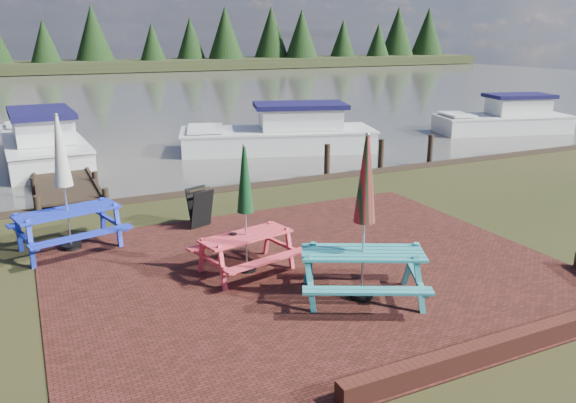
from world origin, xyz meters
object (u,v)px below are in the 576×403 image
(picnic_table_teal, at_px, (363,244))
(boat_far, at_px, (505,120))
(chalkboard, at_px, (200,207))
(boat_jetty, at_px, (43,145))
(boat_near, at_px, (282,136))
(picnic_table_red, at_px, (246,229))
(jetty, at_px, (59,168))
(picnic_table_blue, at_px, (66,204))

(picnic_table_teal, relative_size, boat_far, 0.42)
(chalkboard, height_order, boat_jetty, boat_jetty)
(boat_near, xyz_separation_m, boat_far, (11.00, -0.56, -0.03))
(picnic_table_red, distance_m, boat_near, 12.03)
(picnic_table_red, height_order, boat_jetty, picnic_table_red)
(picnic_table_red, distance_m, chalkboard, 2.76)
(boat_jetty, bearing_deg, picnic_table_red, -79.76)
(jetty, bearing_deg, boat_near, 5.89)
(chalkboard, distance_m, boat_near, 9.70)
(picnic_table_red, xyz_separation_m, boat_jetty, (-2.80, 12.41, -0.38))
(picnic_table_red, relative_size, jetty, 0.25)
(picnic_table_teal, distance_m, chalkboard, 4.77)
(picnic_table_blue, height_order, boat_near, picnic_table_blue)
(picnic_table_red, relative_size, picnic_table_blue, 0.86)
(picnic_table_red, bearing_deg, chalkboard, 77.79)
(picnic_table_teal, bearing_deg, boat_far, 64.06)
(picnic_table_blue, xyz_separation_m, chalkboard, (2.75, 0.21, -0.49))
(jetty, height_order, boat_near, boat_near)
(boat_far, bearing_deg, picnic_table_teal, 142.31)
(picnic_table_blue, bearing_deg, jetty, 73.95)
(picnic_table_teal, xyz_separation_m, picnic_table_blue, (-4.05, 4.35, -0.00))
(chalkboard, bearing_deg, picnic_table_teal, -95.06)
(boat_near, bearing_deg, picnic_table_red, 169.36)
(picnic_table_teal, xyz_separation_m, boat_jetty, (-4.08, 14.23, -0.51))
(picnic_table_red, bearing_deg, picnic_table_blue, 124.86)
(picnic_table_blue, height_order, jetty, picnic_table_blue)
(boat_jetty, xyz_separation_m, boat_far, (19.42, -2.35, -0.06))
(picnic_table_teal, height_order, picnic_table_red, picnic_table_teal)
(boat_near, bearing_deg, chalkboard, 161.64)
(picnic_table_blue, bearing_deg, picnic_table_red, -56.08)
(jetty, bearing_deg, boat_jetty, 97.06)
(boat_jetty, bearing_deg, jetty, -85.41)
(jetty, relative_size, boat_jetty, 1.24)
(boat_far, bearing_deg, picnic_table_blue, 125.76)
(picnic_table_blue, relative_size, boat_far, 0.42)
(picnic_table_teal, distance_m, picnic_table_blue, 5.95)
(picnic_table_red, relative_size, chalkboard, 2.65)
(chalkboard, relative_size, boat_far, 0.14)
(boat_jetty, bearing_deg, picnic_table_teal, -76.47)
(chalkboard, xyz_separation_m, boat_near, (5.65, 7.88, -0.05))
(picnic_table_teal, distance_m, boat_far, 19.41)
(picnic_table_teal, distance_m, boat_jetty, 14.81)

